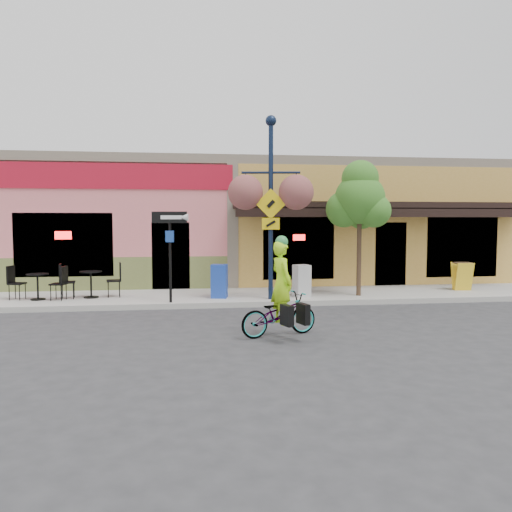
{
  "coord_description": "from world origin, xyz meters",
  "views": [
    {
      "loc": [
        -2.39,
        -12.8,
        2.34
      ],
      "look_at": [
        -0.62,
        0.5,
        1.4
      ],
      "focal_mm": 35.0,
      "sensor_mm": 36.0,
      "label": 1
    }
  ],
  "objects_px": {
    "newspaper_box_blue": "(219,281)",
    "newspaper_box_grey": "(302,281)",
    "building": "(248,223)",
    "one_way_sign": "(170,257)",
    "lamp_post": "(271,208)",
    "street_tree": "(359,228)",
    "bicycle": "(279,314)",
    "cyclist_rider": "(281,295)"
  },
  "relations": [
    {
      "from": "newspaper_box_blue",
      "to": "newspaper_box_grey",
      "type": "bearing_deg",
      "value": 12.66
    },
    {
      "from": "building",
      "to": "one_way_sign",
      "type": "height_order",
      "value": "building"
    },
    {
      "from": "lamp_post",
      "to": "one_way_sign",
      "type": "bearing_deg",
      "value": -166.52
    },
    {
      "from": "lamp_post",
      "to": "newspaper_box_blue",
      "type": "height_order",
      "value": "lamp_post"
    },
    {
      "from": "building",
      "to": "newspaper_box_blue",
      "type": "xyz_separation_m",
      "value": [
        -1.57,
        -6.14,
        -1.62
      ]
    },
    {
      "from": "lamp_post",
      "to": "newspaper_box_blue",
      "type": "xyz_separation_m",
      "value": [
        -1.42,
        0.41,
        -2.08
      ]
    },
    {
      "from": "lamp_post",
      "to": "newspaper_box_blue",
      "type": "distance_m",
      "value": 2.55
    },
    {
      "from": "one_way_sign",
      "to": "newspaper_box_grey",
      "type": "xyz_separation_m",
      "value": [
        3.75,
        0.59,
        -0.76
      ]
    },
    {
      "from": "street_tree",
      "to": "building",
      "type": "bearing_deg",
      "value": 112.1
    },
    {
      "from": "lamp_post",
      "to": "one_way_sign",
      "type": "height_order",
      "value": "lamp_post"
    },
    {
      "from": "newspaper_box_blue",
      "to": "street_tree",
      "type": "relative_size",
      "value": 0.24
    },
    {
      "from": "bicycle",
      "to": "street_tree",
      "type": "height_order",
      "value": "street_tree"
    },
    {
      "from": "bicycle",
      "to": "newspaper_box_grey",
      "type": "bearing_deg",
      "value": -36.87
    },
    {
      "from": "one_way_sign",
      "to": "building",
      "type": "bearing_deg",
      "value": 73.7
    },
    {
      "from": "building",
      "to": "lamp_post",
      "type": "xyz_separation_m",
      "value": [
        -0.15,
        -6.55,
        0.46
      ]
    },
    {
      "from": "street_tree",
      "to": "cyclist_rider",
      "type": "bearing_deg",
      "value": -126.49
    },
    {
      "from": "building",
      "to": "newspaper_box_grey",
      "type": "bearing_deg",
      "value": -82.35
    },
    {
      "from": "bicycle",
      "to": "lamp_post",
      "type": "bearing_deg",
      "value": -24.86
    },
    {
      "from": "lamp_post",
      "to": "street_tree",
      "type": "relative_size",
      "value": 1.28
    },
    {
      "from": "lamp_post",
      "to": "street_tree",
      "type": "distance_m",
      "value": 2.75
    },
    {
      "from": "cyclist_rider",
      "to": "newspaper_box_blue",
      "type": "distance_m",
      "value": 4.39
    },
    {
      "from": "newspaper_box_grey",
      "to": "street_tree",
      "type": "height_order",
      "value": "street_tree"
    },
    {
      "from": "building",
      "to": "street_tree",
      "type": "height_order",
      "value": "building"
    },
    {
      "from": "cyclist_rider",
      "to": "street_tree",
      "type": "xyz_separation_m",
      "value": [
        3.09,
        4.17,
        1.31
      ]
    },
    {
      "from": "cyclist_rider",
      "to": "newspaper_box_grey",
      "type": "bearing_deg",
      "value": -36.26
    },
    {
      "from": "building",
      "to": "cyclist_rider",
      "type": "height_order",
      "value": "building"
    },
    {
      "from": "cyclist_rider",
      "to": "one_way_sign",
      "type": "distance_m",
      "value": 4.37
    },
    {
      "from": "cyclist_rider",
      "to": "one_way_sign",
      "type": "bearing_deg",
      "value": 14.9
    },
    {
      "from": "one_way_sign",
      "to": "newspaper_box_blue",
      "type": "relative_size",
      "value": 2.55
    },
    {
      "from": "cyclist_rider",
      "to": "one_way_sign",
      "type": "xyz_separation_m",
      "value": [
        -2.36,
        3.64,
        0.53
      ]
    },
    {
      "from": "newspaper_box_grey",
      "to": "bicycle",
      "type": "bearing_deg",
      "value": -123.82
    },
    {
      "from": "building",
      "to": "street_tree",
      "type": "xyz_separation_m",
      "value": [
        2.53,
        -6.24,
        -0.1
      ]
    },
    {
      "from": "newspaper_box_grey",
      "to": "street_tree",
      "type": "bearing_deg",
      "value": -16.86
    },
    {
      "from": "building",
      "to": "lamp_post",
      "type": "distance_m",
      "value": 6.56
    },
    {
      "from": "bicycle",
      "to": "one_way_sign",
      "type": "xyz_separation_m",
      "value": [
        -2.31,
        3.64,
        0.93
      ]
    },
    {
      "from": "one_way_sign",
      "to": "street_tree",
      "type": "xyz_separation_m",
      "value": [
        5.45,
        0.54,
        0.78
      ]
    },
    {
      "from": "building",
      "to": "street_tree",
      "type": "relative_size",
      "value": 4.54
    },
    {
      "from": "lamp_post",
      "to": "bicycle",
      "type": "bearing_deg",
      "value": -87.96
    },
    {
      "from": "building",
      "to": "one_way_sign",
      "type": "xyz_separation_m",
      "value": [
        -2.92,
        -6.77,
        -0.88
      ]
    },
    {
      "from": "lamp_post",
      "to": "cyclist_rider",
      "type": "bearing_deg",
      "value": -87.23
    },
    {
      "from": "newspaper_box_blue",
      "to": "street_tree",
      "type": "height_order",
      "value": "street_tree"
    },
    {
      "from": "one_way_sign",
      "to": "street_tree",
      "type": "height_order",
      "value": "street_tree"
    }
  ]
}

